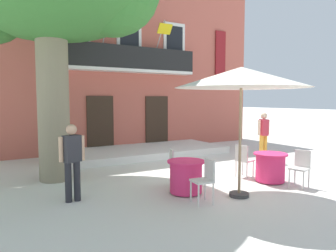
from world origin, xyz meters
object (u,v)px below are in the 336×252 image
(cafe_table_near_tree, at_px, (186,176))
(cafe_chair_near_tree_1, at_px, (176,164))
(cafe_chair_middle_0, at_px, (301,166))
(cafe_table_middle, at_px, (270,167))
(cafe_umbrella, at_px, (241,78))
(pedestrian_mid_plaza, at_px, (264,134))
(cafe_chair_middle_1, at_px, (243,159))
(cafe_chair_near_tree_0, at_px, (205,178))
(ground_planter_left, at_px, (47,151))
(pedestrian_near_entrance, at_px, (72,158))

(cafe_table_near_tree, distance_m, cafe_chair_near_tree_1, 0.77)
(cafe_chair_near_tree_1, relative_size, cafe_chair_middle_0, 1.00)
(cafe_table_middle, bearing_deg, cafe_umbrella, -161.87)
(cafe_umbrella, relative_size, pedestrian_mid_plaza, 1.71)
(cafe_umbrella, bearing_deg, cafe_chair_middle_1, 43.52)
(cafe_chair_near_tree_0, bearing_deg, cafe_umbrella, -2.48)
(cafe_table_near_tree, xyz_separation_m, ground_planter_left, (-2.19, 5.27, 0.02))
(cafe_chair_near_tree_0, bearing_deg, cafe_table_middle, 10.77)
(cafe_table_near_tree, bearing_deg, ground_planter_left, 112.59)
(cafe_table_near_tree, xyz_separation_m, pedestrian_near_entrance, (-2.38, 0.71, 0.53))
(cafe_table_near_tree, bearing_deg, pedestrian_near_entrance, 163.43)
(cafe_table_middle, relative_size, cafe_umbrella, 0.30)
(cafe_umbrella, distance_m, pedestrian_mid_plaza, 4.65)
(cafe_table_middle, bearing_deg, cafe_table_near_tree, 173.32)
(cafe_table_middle, distance_m, pedestrian_mid_plaza, 2.90)
(cafe_chair_middle_1, bearing_deg, cafe_chair_near_tree_1, 170.92)
(cafe_chair_near_tree_1, distance_m, pedestrian_mid_plaza, 4.38)
(cafe_table_middle, relative_size, ground_planter_left, 1.15)
(pedestrian_mid_plaza, bearing_deg, cafe_chair_middle_0, -121.35)
(cafe_table_middle, relative_size, cafe_chair_middle_1, 0.95)
(cafe_chair_near_tree_0, relative_size, pedestrian_mid_plaza, 0.54)
(cafe_table_middle, distance_m, cafe_chair_middle_1, 0.77)
(cafe_chair_middle_1, distance_m, cafe_umbrella, 2.72)
(cafe_chair_near_tree_1, bearing_deg, cafe_umbrella, -64.75)
(pedestrian_near_entrance, distance_m, pedestrian_mid_plaza, 6.87)
(cafe_chair_near_tree_0, xyz_separation_m, ground_planter_left, (-2.17, 6.02, -0.11))
(cafe_chair_middle_0, xyz_separation_m, pedestrian_near_entrance, (-5.10, 1.70, 0.40))
(cafe_chair_middle_0, xyz_separation_m, pedestrian_mid_plaza, (1.68, 2.76, 0.43))
(cafe_umbrella, bearing_deg, pedestrian_near_entrance, 155.36)
(cafe_table_near_tree, xyz_separation_m, cafe_chair_near_tree_1, (0.17, 0.73, 0.14))
(cafe_chair_near_tree_1, relative_size, cafe_table_middle, 1.05)
(cafe_table_near_tree, bearing_deg, cafe_chair_near_tree_1, 76.83)
(cafe_chair_near_tree_1, relative_size, pedestrian_near_entrance, 0.56)
(cafe_chair_middle_0, height_order, cafe_chair_middle_1, same)
(cafe_table_middle, bearing_deg, cafe_chair_middle_1, 111.54)
(cafe_chair_near_tree_1, bearing_deg, cafe_chair_middle_1, -9.08)
(cafe_chair_near_tree_1, xyz_separation_m, cafe_umbrella, (0.72, -1.53, 2.08))
(cafe_table_near_tree, distance_m, cafe_chair_middle_1, 2.21)
(ground_planter_left, distance_m, pedestrian_near_entrance, 4.59)
(ground_planter_left, height_order, pedestrian_mid_plaza, pedestrian_mid_plaza)
(cafe_chair_middle_1, height_order, pedestrian_mid_plaza, pedestrian_mid_plaza)
(cafe_table_middle, bearing_deg, cafe_chair_near_tree_1, 155.80)
(cafe_table_near_tree, distance_m, ground_planter_left, 5.70)
(cafe_chair_near_tree_0, xyz_separation_m, pedestrian_near_entrance, (-2.37, 1.46, 0.40))
(cafe_chair_near_tree_1, xyz_separation_m, cafe_table_middle, (2.27, -1.02, -0.14))
(cafe_table_near_tree, xyz_separation_m, cafe_chair_near_tree_0, (-0.02, -0.75, 0.14))
(cafe_table_near_tree, relative_size, cafe_chair_middle_0, 0.95)
(cafe_table_near_tree, xyz_separation_m, cafe_chair_middle_0, (2.72, -0.99, 0.14))
(cafe_chair_middle_0, distance_m, pedestrian_near_entrance, 5.39)
(cafe_chair_near_tree_0, distance_m, cafe_umbrella, 2.27)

